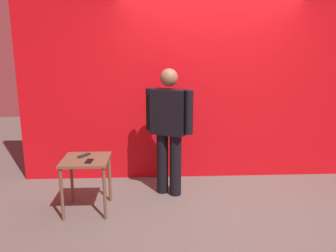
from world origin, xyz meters
name	(u,v)px	position (x,y,z in m)	size (l,w,h in m)	color
ground_plane	(224,214)	(0.00, 0.00, 0.00)	(12.00, 12.00, 0.00)	#59544F
back_wall_red	(209,62)	(0.00, 1.24, 1.67)	(5.31, 0.12, 3.35)	red
standing_person	(169,126)	(-0.60, 0.61, 0.91)	(0.61, 0.39, 1.62)	black
side_table	(86,167)	(-1.57, 0.17, 0.53)	(0.52, 0.52, 0.63)	brown
cell_phone	(89,161)	(-1.51, 0.07, 0.64)	(0.07, 0.14, 0.01)	black
tv_remote	(84,155)	(-1.60, 0.26, 0.64)	(0.04, 0.17, 0.02)	black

